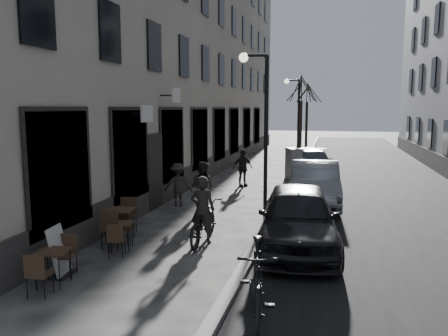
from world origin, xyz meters
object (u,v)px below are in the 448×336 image
at_px(car_near, 298,217).
at_px(bistro_set_b, 121,233).
at_px(streetlamp_far, 295,113).
at_px(tree_far, 307,92).
at_px(bistro_set_c, 120,222).
at_px(sign_board, 60,256).
at_px(bicycle, 203,222).
at_px(car_mid, 315,183).
at_px(bistro_set_a, 53,264).
at_px(car_far, 313,163).
at_px(moped, 257,282).
at_px(tree_near, 301,88).
at_px(streetlamp_near, 260,118).
at_px(utility_cabinet, 293,164).
at_px(pedestrian_mid, 178,185).
at_px(pedestrian_near, 202,188).
at_px(pedestrian_far, 242,168).

bearing_deg(car_near, bistro_set_b, -170.23).
relative_size(streetlamp_far, tree_far, 0.89).
bearing_deg(bistro_set_c, sign_board, -101.05).
bearing_deg(sign_board, bistro_set_c, 80.23).
relative_size(bistro_set_b, bicycle, 0.69).
relative_size(tree_far, car_mid, 1.22).
xyz_separation_m(tree_far, sign_board, (-3.36, -26.39, -4.24)).
distance_m(bistro_set_a, car_near, 5.67).
bearing_deg(car_far, car_near, -94.09).
bearing_deg(moped, bicycle, 108.18).
relative_size(bistro_set_c, sign_board, 1.66).
height_order(tree_near, bicycle, tree_near).
xyz_separation_m(tree_far, bistro_set_a, (-3.18, -26.87, -4.23)).
bearing_deg(streetlamp_near, utility_cabinet, 88.13).
distance_m(tree_near, car_far, 6.74).
bearing_deg(car_far, pedestrian_mid, -122.15).
distance_m(tree_near, pedestrian_mid, 14.60).
distance_m(pedestrian_mid, car_near, 5.83).
xyz_separation_m(streetlamp_far, car_far, (1.17, -2.31, -2.50)).
height_order(streetlamp_near, bicycle, streetlamp_near).
bearing_deg(pedestrian_near, moped, 126.07).
xyz_separation_m(bicycle, pedestrian_mid, (-2.08, 3.84, 0.24)).
distance_m(pedestrian_near, car_far, 9.80).
height_order(utility_cabinet, car_mid, car_mid).
xyz_separation_m(tree_far, bistro_set_c, (-3.29, -23.90, -4.15)).
relative_size(streetlamp_near, car_near, 1.09).
height_order(streetlamp_far, bistro_set_c, streetlamp_far).
xyz_separation_m(sign_board, pedestrian_near, (1.32, 5.80, 0.45)).
bearing_deg(car_far, pedestrian_near, -113.66).
xyz_separation_m(tree_near, sign_board, (-3.36, -20.39, -4.24)).
bearing_deg(tree_near, car_near, -85.76).
relative_size(bicycle, pedestrian_near, 1.17).
relative_size(tree_near, moped, 2.60).
height_order(car_near, car_mid, car_near).
height_order(tree_near, pedestrian_far, tree_near).
bearing_deg(bicycle, car_mid, -116.40).
relative_size(tree_far, bistro_set_c, 3.29).
xyz_separation_m(pedestrian_near, car_far, (3.14, 9.29, -0.21)).
relative_size(streetlamp_far, bistro_set_b, 3.61).
bearing_deg(sign_board, bicycle, 43.85).
distance_m(tree_far, moped, 27.63).
bearing_deg(pedestrian_near, sign_board, 89.26).
bearing_deg(bistro_set_a, pedestrian_mid, 81.69).
distance_m(bistro_set_a, pedestrian_far, 11.76).
relative_size(bistro_set_b, car_mid, 0.30).
xyz_separation_m(streetlamp_far, bistro_set_c, (-3.22, -14.90, -2.65)).
xyz_separation_m(streetlamp_near, car_near, (1.36, -2.41, -2.37)).
distance_m(tree_near, bistro_set_a, 21.53).
height_order(bistro_set_a, moped, moped).
distance_m(bistro_set_b, car_mid, 7.71).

